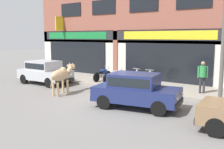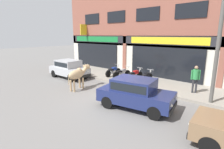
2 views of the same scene
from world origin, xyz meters
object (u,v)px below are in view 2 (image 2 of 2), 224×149
(motorcycle_3, at_px, (146,77))
(car_2, at_px, (69,68))
(utility_pole, at_px, (219,41))
(motorcycle_2, at_px, (134,75))
(pedestrian, at_px, (195,76))
(cow, at_px, (78,74))
(motorcycle_0, at_px, (113,71))
(motorcycle_1, at_px, (122,73))
(car_0, at_px, (135,92))

(motorcycle_3, bearing_deg, car_2, -157.89)
(utility_pole, bearing_deg, motorcycle_2, 168.11)
(pedestrian, bearing_deg, car_2, -165.50)
(car_2, relative_size, motorcycle_3, 2.01)
(cow, bearing_deg, car_2, 154.80)
(car_2, relative_size, motorcycle_2, 2.02)
(motorcycle_0, relative_size, motorcycle_2, 1.00)
(motorcycle_1, xyz_separation_m, utility_pole, (6.52, -0.98, 2.65))
(motorcycle_0, distance_m, pedestrian, 6.44)
(car_2, distance_m, motorcycle_1, 4.39)
(motorcycle_2, xyz_separation_m, pedestrian, (4.32, -0.14, 0.60))
(cow, xyz_separation_m, motorcycle_3, (2.73, 3.85, -0.46))
(utility_pole, bearing_deg, cow, -158.40)
(motorcycle_0, relative_size, pedestrian, 1.13)
(car_2, relative_size, motorcycle_0, 2.01)
(car_2, xyz_separation_m, motorcycle_2, (4.79, 2.49, -0.27))
(car_0, relative_size, car_2, 1.04)
(motorcycle_3, bearing_deg, car_0, -66.00)
(car_0, distance_m, motorcycle_0, 6.25)
(car_2, xyz_separation_m, motorcycle_0, (2.70, 2.46, -0.27))
(cow, height_order, motorcycle_1, cow)
(cow, height_order, motorcycle_3, cow)
(cow, distance_m, utility_pole, 7.96)
(pedestrian, distance_m, utility_pole, 2.55)
(pedestrian, bearing_deg, motorcycle_3, 179.62)
(cow, bearing_deg, utility_pole, 21.60)
(motorcycle_1, bearing_deg, motorcycle_0, 172.89)
(car_0, bearing_deg, pedestrian, 67.92)
(cow, relative_size, car_0, 0.56)
(cow, height_order, utility_pole, utility_pole)
(cow, distance_m, car_0, 4.45)
(motorcycle_0, height_order, pedestrian, pedestrian)
(motorcycle_2, bearing_deg, pedestrian, -1.81)
(car_2, bearing_deg, motorcycle_1, 32.09)
(motorcycle_1, xyz_separation_m, motorcycle_3, (2.14, 0.05, 0.00))
(car_0, height_order, utility_pole, utility_pole)
(motorcycle_3, xyz_separation_m, utility_pole, (4.38, -1.03, 2.65))
(cow, height_order, car_2, cow)
(cow, xyz_separation_m, motorcycle_1, (0.59, 3.80, -0.46))
(pedestrian, bearing_deg, cow, -147.44)
(car_2, height_order, motorcycle_2, car_2)
(utility_pole, bearing_deg, car_0, -133.54)
(car_0, relative_size, motorcycle_1, 2.11)
(car_0, bearing_deg, motorcycle_0, 141.13)
(motorcycle_2, relative_size, utility_pole, 0.30)
(motorcycle_1, bearing_deg, cow, -98.87)
(car_2, distance_m, motorcycle_0, 3.66)
(car_0, xyz_separation_m, motorcycle_2, (-2.77, 3.96, -0.27))
(pedestrian, bearing_deg, utility_pole, -41.99)
(motorcycle_2, bearing_deg, utility_pole, -11.89)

